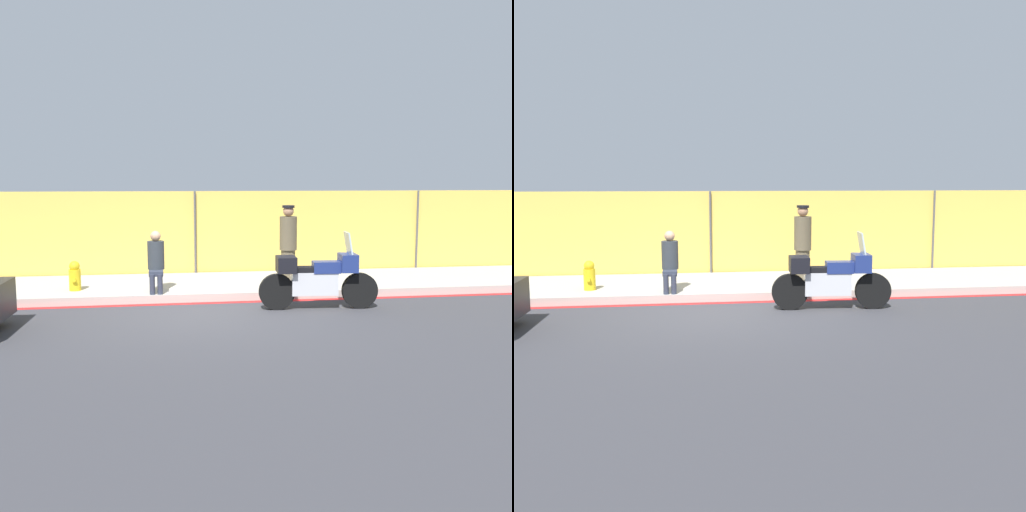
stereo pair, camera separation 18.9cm
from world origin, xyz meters
The scene contains 8 objects.
ground_plane centered at (0.00, 0.00, 0.00)m, with size 120.00×120.00×0.00m, color #38383D.
sidewalk centered at (0.00, 2.34, 0.08)m, with size 42.77×2.81×0.17m.
curb_paint_stripe centered at (0.00, 0.85, 0.00)m, with size 42.77×0.18×0.01m.
storefront_fence centered at (0.00, 3.84, 1.09)m, with size 40.63×0.17×2.18m.
motorcycle centered at (2.14, 0.01, 0.60)m, with size 2.30×0.60×1.48m.
officer_standing centered at (1.97, 1.99, 1.06)m, with size 0.38×0.38×1.73m.
person_seated_on_curb centered at (-0.92, 1.38, 0.86)m, with size 0.34×0.64×1.25m.
fire_hydrant centered at (-2.60, 1.73, 0.47)m, with size 0.24×0.30×0.62m.
Camera 1 is at (-0.70, -10.97, 2.49)m, focal length 42.00 mm.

